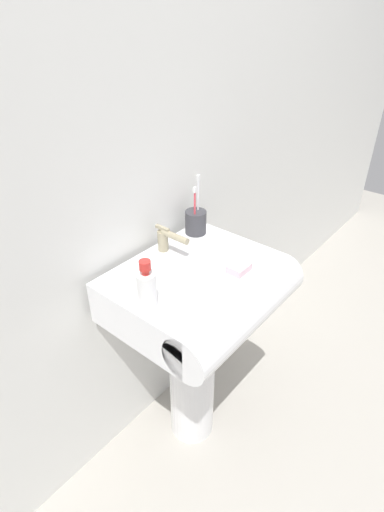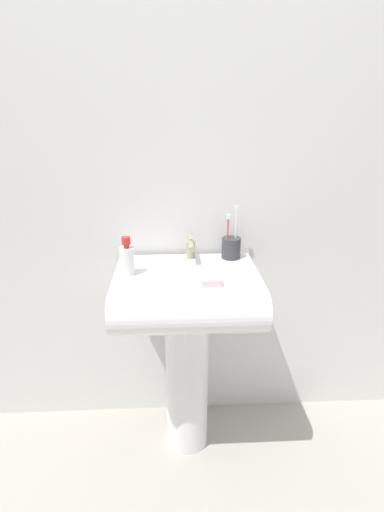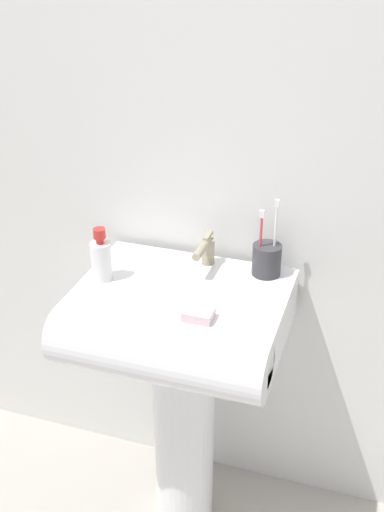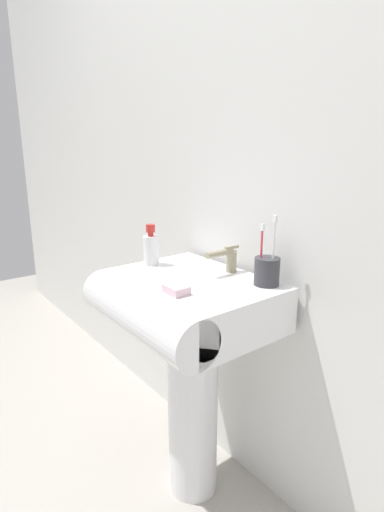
# 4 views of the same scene
# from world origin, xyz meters

# --- Properties ---
(ground_plane) EXTENTS (6.00, 6.00, 0.00)m
(ground_plane) POSITION_xyz_m (0.00, 0.00, 0.00)
(ground_plane) COLOR #ADA89E
(ground_plane) RESTS_ON ground
(wall_back) EXTENTS (5.00, 0.05, 2.40)m
(wall_back) POSITION_xyz_m (0.00, 0.24, 1.20)
(wall_back) COLOR silver
(wall_back) RESTS_ON ground
(sink_pedestal) EXTENTS (0.18, 0.18, 0.67)m
(sink_pedestal) POSITION_xyz_m (0.00, 0.00, 0.33)
(sink_pedestal) COLOR white
(sink_pedestal) RESTS_ON ground
(sink_basin) EXTENTS (0.54, 0.45, 0.15)m
(sink_basin) POSITION_xyz_m (0.00, -0.05, 0.74)
(sink_basin) COLOR white
(sink_basin) RESTS_ON sink_pedestal
(faucet) EXTENTS (0.04, 0.14, 0.09)m
(faucet) POSITION_xyz_m (0.02, 0.13, 0.86)
(faucet) COLOR tan
(faucet) RESTS_ON sink_basin
(toothbrush_cup) EXTENTS (0.08, 0.08, 0.22)m
(toothbrush_cup) POSITION_xyz_m (0.19, 0.14, 0.86)
(toothbrush_cup) COLOR #38383D
(toothbrush_cup) RESTS_ON sink_basin
(soap_bottle) EXTENTS (0.06, 0.06, 0.15)m
(soap_bottle) POSITION_xyz_m (-0.22, -0.02, 0.87)
(soap_bottle) COLOR white
(soap_bottle) RESTS_ON sink_basin
(bar_soap) EXTENTS (0.07, 0.05, 0.02)m
(bar_soap) POSITION_xyz_m (0.08, -0.12, 0.83)
(bar_soap) COLOR silver
(bar_soap) RESTS_ON sink_basin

